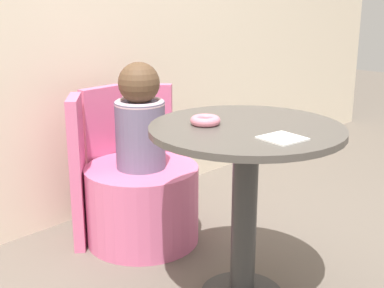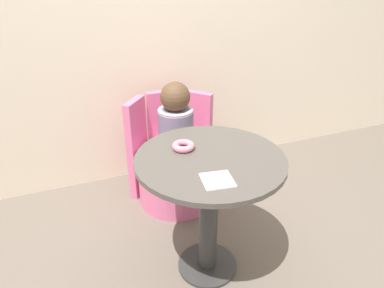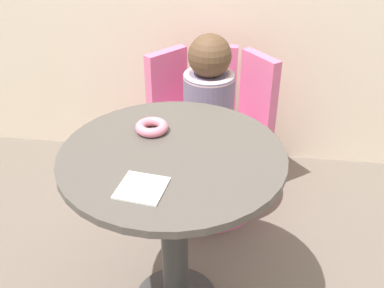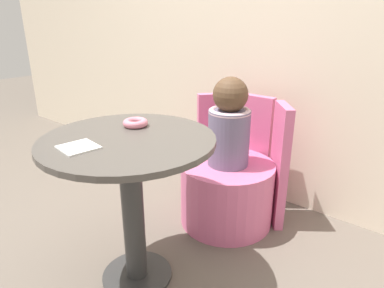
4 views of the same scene
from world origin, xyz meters
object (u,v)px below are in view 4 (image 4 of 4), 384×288
at_px(tub_chair, 227,193).
at_px(round_table, 131,177).
at_px(donut, 135,123).
at_px(child_figure, 229,125).

bearing_deg(tub_chair, round_table, -94.73).
xyz_separation_m(round_table, tub_chair, (0.06, 0.66, -0.34)).
xyz_separation_m(tub_chair, donut, (-0.14, -0.54, 0.53)).
distance_m(tub_chair, child_figure, 0.42).
distance_m(child_figure, donut, 0.57).
xyz_separation_m(round_table, donut, (-0.09, 0.12, 0.19)).
bearing_deg(child_figure, round_table, -94.73).
bearing_deg(round_table, child_figure, 85.27).
distance_m(tub_chair, donut, 0.77).
xyz_separation_m(round_table, child_figure, (0.06, 0.66, 0.08)).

